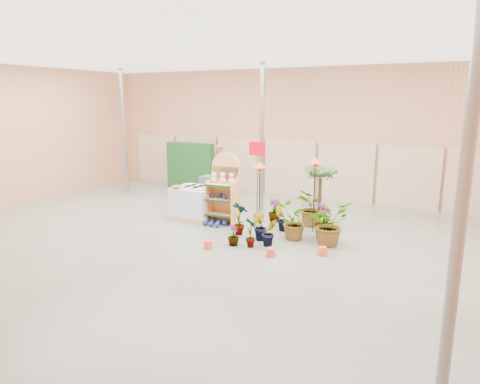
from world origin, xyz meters
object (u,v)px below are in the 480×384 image
at_px(pallet_stack, 195,203).
at_px(bird_table_front, 260,167).
at_px(potted_plant_2, 293,222).
at_px(display_shelf, 225,191).

relative_size(pallet_stack, bird_table_front, 0.71).
bearing_deg(potted_plant_2, pallet_stack, 170.66).
height_order(pallet_stack, potted_plant_2, pallet_stack).
bearing_deg(bird_table_front, potted_plant_2, -13.52).
relative_size(display_shelf, potted_plant_2, 2.19).
relative_size(display_shelf, pallet_stack, 1.52).
relative_size(pallet_stack, potted_plant_2, 1.44).
bearing_deg(pallet_stack, display_shelf, 2.29).
height_order(display_shelf, bird_table_front, display_shelf).
bearing_deg(bird_table_front, pallet_stack, 172.66).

